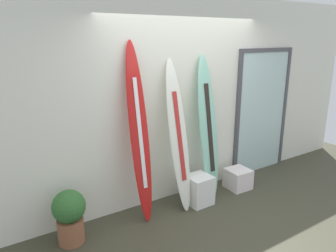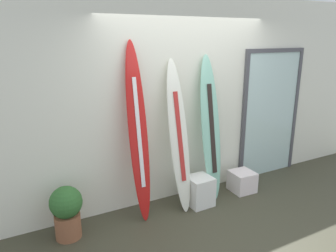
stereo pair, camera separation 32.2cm
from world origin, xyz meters
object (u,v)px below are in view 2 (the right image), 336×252
display_block_center (200,191)px  surfboard_ivory (179,136)px  surfboard_crimson (138,134)px  display_block_left (242,181)px  glass_door (270,112)px  potted_plant (67,210)px  surfboard_seafoam (211,129)px

display_block_center → surfboard_ivory: bearing=155.4°
surfboard_crimson → surfboard_ivory: 0.56m
display_block_left → display_block_center: bearing=-177.2°
surfboard_ivory → display_block_left: size_ratio=5.72×
surfboard_ivory → glass_door: (1.87, 0.25, 0.08)m
glass_door → potted_plant: glass_door is taller
display_block_center → potted_plant: (-1.75, 0.08, 0.15)m
surfboard_crimson → glass_door: 2.44m
surfboard_seafoam → surfboard_crimson: bearing=-179.6°
surfboard_ivory → surfboard_seafoam: bearing=4.5°
surfboard_seafoam → surfboard_ivory: bearing=-175.5°
surfboard_crimson → display_block_center: surfboard_crimson is taller
glass_door → surfboard_seafoam: bearing=-171.1°
glass_door → potted_plant: 3.45m
surfboard_crimson → glass_door: (2.43, 0.22, -0.02)m
surfboard_ivory → surfboard_crimson: bearing=176.4°
potted_plant → glass_door: bearing=4.9°
surfboard_crimson → surfboard_seafoam: surfboard_crimson is taller
surfboard_seafoam → glass_door: size_ratio=0.98×
display_block_left → display_block_center: size_ratio=0.86×
surfboard_crimson → surfboard_ivory: bearing=-3.6°
surfboard_ivory → surfboard_seafoam: 0.54m
surfboard_ivory → display_block_center: bearing=-24.6°
surfboard_crimson → surfboard_seafoam: size_ratio=1.10×
glass_door → potted_plant: size_ratio=3.28×
display_block_left → display_block_center: 0.79m
glass_door → potted_plant: bearing=-175.1°
surfboard_crimson → display_block_center: size_ratio=5.49×
surfboard_seafoam → display_block_center: surfboard_seafoam is taller
surfboard_ivory → potted_plant: (-1.49, -0.04, -0.64)m
surfboard_ivory → surfboard_seafoam: (0.54, 0.04, 0.02)m
display_block_center → glass_door: size_ratio=0.20×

